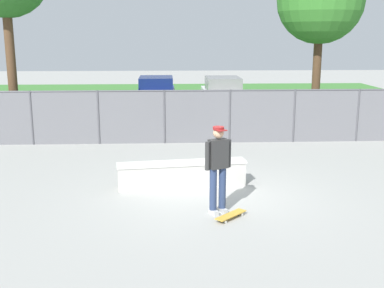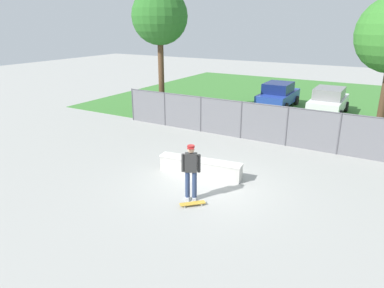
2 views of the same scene
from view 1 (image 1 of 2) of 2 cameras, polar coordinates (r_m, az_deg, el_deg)
ground_plane at (r=11.19m, az=2.29°, el=-6.16°), size 80.00×80.00×0.00m
grass_strip at (r=26.71m, az=-0.67°, el=5.02°), size 27.62×20.00×0.02m
concrete_ledge at (r=11.75m, az=-1.20°, el=-3.59°), size 3.19×0.87×0.63m
skateboarder at (r=9.83m, az=3.12°, el=-2.57°), size 0.55×0.39×1.84m
skateboard at (r=9.86m, az=4.63°, el=-8.41°), size 0.71×0.71×0.09m
chainlink_fence at (r=16.39m, az=0.63°, el=3.54°), size 15.69×0.07×1.83m
tree_near_right at (r=19.19m, az=15.03°, el=16.09°), size 3.23×3.23×6.52m
car_blue at (r=23.68m, az=-4.26°, el=6.00°), size 2.04×4.21×1.66m
car_white at (r=23.51m, az=3.65°, el=5.96°), size 2.04×4.21×1.66m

